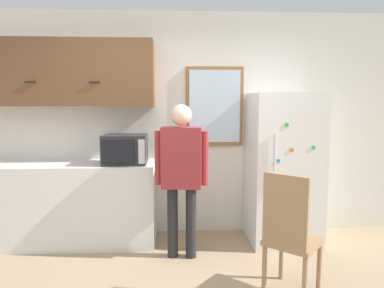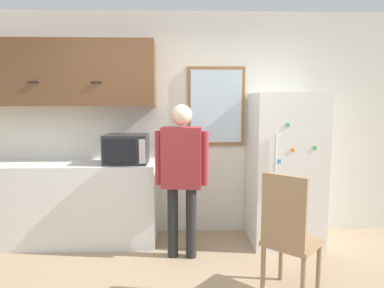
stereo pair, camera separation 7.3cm
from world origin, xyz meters
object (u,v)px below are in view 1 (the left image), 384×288
Objects in this scene: chair at (289,232)px; refrigerator at (283,168)px; microwave at (125,149)px; person at (182,167)px.

refrigerator is at bearing -63.72° from chair.
microwave is 0.28× the size of refrigerator.
chair is at bearing -36.57° from person.
microwave is 0.30× the size of person.
person reaches higher than chair.
person is 1.51× the size of chair.
microwave is 1.83m from refrigerator.
refrigerator is 1.62× the size of chair.
chair is (0.86, -0.81, -0.40)m from person.
microwave reaches higher than chair.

